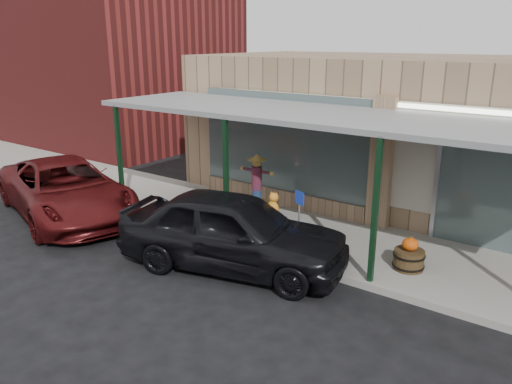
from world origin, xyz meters
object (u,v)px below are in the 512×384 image
Objects in this scene: barrel_scarecrow at (257,197)px; car_maroon at (66,189)px; handicap_sign at (299,213)px; parked_sedan at (233,231)px; barrel_pumpkin at (409,257)px.

barrel_scarecrow is 0.31× the size of car_maroon.
car_maroon is (-4.53, -2.61, 0.03)m from barrel_scarecrow.
parked_sedan is (-0.88, -1.20, -0.22)m from handicap_sign.
barrel_pumpkin is 9.07m from car_maroon.
car_maroon is (-5.69, -0.15, -0.06)m from parked_sedan.
handicap_sign is at bearing -165.14° from barrel_pumpkin.
barrel_pumpkin is (4.32, -0.65, -0.32)m from barrel_scarecrow.
barrel_scarecrow reaches higher than handicap_sign.
barrel_scarecrow reaches higher than parked_sedan.
barrel_pumpkin is 0.14× the size of parked_sedan.
parked_sedan is at bearing -70.84° from car_maroon.
handicap_sign is at bearing -43.73° from barrel_scarecrow.
parked_sedan is (-3.16, -1.80, 0.42)m from barrel_pumpkin.
parked_sedan reaches higher than car_maroon.
barrel_scarecrow is 1.23× the size of handicap_sign.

